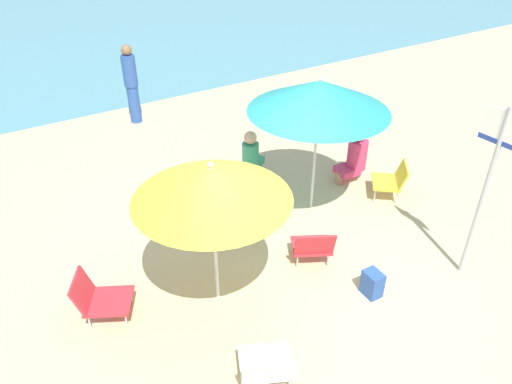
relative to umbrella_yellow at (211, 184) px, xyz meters
The scene contains 14 objects.
ground_plane 1.81m from the umbrella_yellow, ahead, with size 40.00×40.00×0.00m, color #CCB789.
sea_water 14.48m from the umbrella_yellow, 87.10° to the left, with size 40.00×16.00×0.01m, color #5693A3.
umbrella_yellow is the anchor object (origin of this frame).
umbrella_teal 2.40m from the umbrella_yellow, 23.89° to the left, with size 2.02×2.02×2.13m.
beach_chair_a 1.92m from the umbrella_yellow, ahead, with size 0.70×0.69×0.61m.
beach_chair_b 3.76m from the umbrella_yellow, ahead, with size 0.74×0.74×0.57m.
beach_chair_c 1.93m from the umbrella_yellow, 52.65° to the left, with size 0.66×0.57×0.62m.
beach_chair_d 1.95m from the umbrella_yellow, 160.16° to the left, with size 0.76×0.71×0.59m.
beach_chair_e 1.94m from the umbrella_yellow, 96.59° to the right, with size 0.72×0.73×0.57m.
person_a 5.66m from the umbrella_yellow, 80.07° to the left, with size 0.28×0.28×1.64m.
person_b 3.07m from the umbrella_yellow, 50.03° to the left, with size 0.51×0.48×0.93m.
person_c 3.74m from the umbrella_yellow, 20.83° to the left, with size 0.56×0.35×0.94m.
warning_sign 3.22m from the umbrella_yellow, 23.26° to the right, with size 0.06×0.52×2.32m.
beach_bag 2.41m from the umbrella_yellow, 30.27° to the right, with size 0.24×0.19×0.34m, color #2D519E.
Camera 1 is at (-2.58, -3.89, 4.31)m, focal length 33.47 mm.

